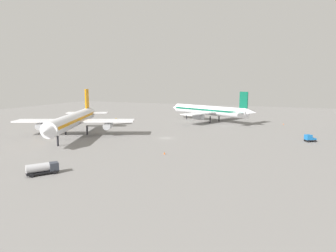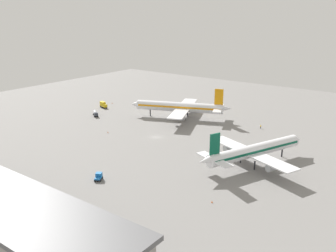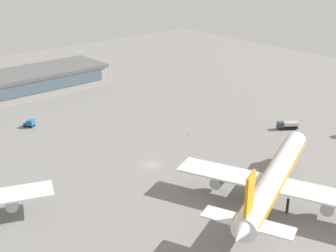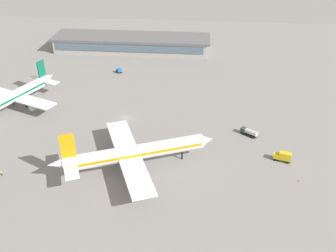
{
  "view_description": "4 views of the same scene",
  "coord_description": "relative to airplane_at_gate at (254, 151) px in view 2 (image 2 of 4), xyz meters",
  "views": [
    {
      "loc": [
        -93.4,
        -38.87,
        19.45
      ],
      "look_at": [
        -3.85,
        -2.41,
        4.88
      ],
      "focal_mm": 32.42,
      "sensor_mm": 36.0,
      "label": 1
    },
    {
      "loc": [
        95.65,
        -120.41,
        52.09
      ],
      "look_at": [
        1.56,
        6.58,
        3.69
      ],
      "focal_mm": 40.03,
      "sensor_mm": 36.0,
      "label": 2
    },
    {
      "loc": [
        64.17,
        80.68,
        52.11
      ],
      "look_at": [
        -10.58,
        -5.57,
        6.28
      ],
      "focal_mm": 48.17,
      "sensor_mm": 36.0,
      "label": 3
    },
    {
      "loc": [
        -28.25,
        125.17,
        72.36
      ],
      "look_at": [
        -17.43,
        8.24,
        2.25
      ],
      "focal_mm": 40.01,
      "sensor_mm": 36.0,
      "label": 4
    }
  ],
  "objects": [
    {
      "name": "airplane_at_gate",
      "position": [
        0.0,
        0.0,
        0.0
      ],
      "size": [
        37.98,
        46.0,
        14.65
      ],
      "rotation": [
        0.0,
        0.0,
        1.19
      ],
      "color": "white",
      "rests_on": "ground"
    },
    {
      "name": "ground",
      "position": [
        -46.57,
        3.45,
        -5.33
      ],
      "size": [
        288.0,
        288.0,
        0.0
      ],
      "primitive_type": "plane",
      "color": "gray"
    },
    {
      "name": "terminal_building",
      "position": [
        -35.35,
        -74.48,
        -1.13
      ],
      "size": [
        88.01,
        21.37,
        8.24
      ],
      "color": "#9E9993",
      "rests_on": "ground"
    },
    {
      "name": "safety_cone_mid_apron",
      "position": [
        -67.53,
        -4.91,
        -5.03
      ],
      "size": [
        0.44,
        0.44,
        0.6
      ],
      "primitive_type": "cone",
      "color": "#EA590C",
      "rests_on": "ground"
    },
    {
      "name": "airplane_taxiing",
      "position": [
        -55.42,
        34.67,
        0.49
      ],
      "size": [
        50.03,
        41.35,
        15.99
      ],
      "rotation": [
        0.0,
        0.0,
        3.53
      ],
      "color": "white",
      "rests_on": "ground"
    },
    {
      "name": "ground_crew_worker",
      "position": [
        -15.22,
        42.3,
        -4.48
      ],
      "size": [
        0.57,
        0.44,
        1.67
      ],
      "rotation": [
        0.0,
        0.0,
        1.39
      ],
      "color": "#1E2338",
      "rests_on": "ground"
    },
    {
      "name": "safety_cone_near_gate",
      "position": [
        2.28,
        -32.78,
        -5.03
      ],
      "size": [
        0.44,
        0.44,
        0.6
      ],
      "primitive_type": "cone",
      "color": "#EA590C",
      "rests_on": "ground"
    },
    {
      "name": "fuel_truck",
      "position": [
        -93.4,
        11.78,
        -3.94
      ],
      "size": [
        6.21,
        5.25,
        2.5
      ],
      "rotation": [
        0.0,
        0.0,
        5.65
      ],
      "color": "black",
      "rests_on": "ground"
    },
    {
      "name": "safety_cone_far_side",
      "position": [
        -106.16,
        36.82,
        -5.03
      ],
      "size": [
        0.44,
        0.44,
        0.6
      ],
      "primitive_type": "cone",
      "color": "#EA590C",
      "rests_on": "ground"
    },
    {
      "name": "catering_truck",
      "position": [
        -102.88,
        26.61,
        -3.63
      ],
      "size": [
        5.91,
        3.49,
        3.3
      ],
      "rotation": [
        0.0,
        0.0,
        5.98
      ],
      "color": "black",
      "rests_on": "ground"
    },
    {
      "name": "baggage_tug",
      "position": [
        -34.78,
        -41.41,
        -4.17
      ],
      "size": [
        3.47,
        3.74,
        2.3
      ],
      "rotation": [
        0.0,
        0.0,
        2.13
      ],
      "color": "black",
      "rests_on": "ground"
    }
  ]
}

